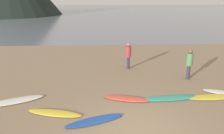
{
  "coord_description": "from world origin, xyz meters",
  "views": [
    {
      "loc": [
        -1.06,
        -5.79,
        4.1
      ],
      "look_at": [
        -0.48,
        4.9,
        0.6
      ],
      "focal_mm": 34.56,
      "sensor_mm": 36.0,
      "label": 1
    }
  ],
  "objects_px": {
    "surfboard_3": "(95,120)",
    "surfboard_4": "(127,98)",
    "surfboard_2": "(55,113)",
    "surfboard_6": "(212,97)",
    "person_0": "(128,54)",
    "surfboard_5": "(169,98)",
    "person_1": "(190,62)",
    "surfboard_1": "(16,101)"
  },
  "relations": [
    {
      "from": "surfboard_6",
      "to": "surfboard_1",
      "type": "bearing_deg",
      "value": 176.96
    },
    {
      "from": "surfboard_4",
      "to": "person_0",
      "type": "xyz_separation_m",
      "value": [
        0.57,
        4.08,
        0.87
      ]
    },
    {
      "from": "surfboard_5",
      "to": "person_1",
      "type": "xyz_separation_m",
      "value": [
        1.67,
        2.24,
        0.9
      ]
    },
    {
      "from": "surfboard_1",
      "to": "person_0",
      "type": "bearing_deg",
      "value": 15.77
    },
    {
      "from": "surfboard_4",
      "to": "surfboard_5",
      "type": "xyz_separation_m",
      "value": [
        1.8,
        -0.05,
        -0.0
      ]
    },
    {
      "from": "surfboard_6",
      "to": "person_0",
      "type": "bearing_deg",
      "value": 124.42
    },
    {
      "from": "surfboard_2",
      "to": "person_0",
      "type": "bearing_deg",
      "value": 71.43
    },
    {
      "from": "surfboard_5",
      "to": "surfboard_6",
      "type": "height_order",
      "value": "surfboard_5"
    },
    {
      "from": "surfboard_2",
      "to": "surfboard_3",
      "type": "relative_size",
      "value": 1.0
    },
    {
      "from": "surfboard_4",
      "to": "surfboard_5",
      "type": "bearing_deg",
      "value": 14.0
    },
    {
      "from": "surfboard_4",
      "to": "person_1",
      "type": "relative_size",
      "value": 1.24
    },
    {
      "from": "surfboard_1",
      "to": "person_0",
      "type": "distance_m",
      "value": 6.59
    },
    {
      "from": "surfboard_3",
      "to": "surfboard_5",
      "type": "height_order",
      "value": "surfboard_5"
    },
    {
      "from": "surfboard_2",
      "to": "surfboard_5",
      "type": "height_order",
      "value": "surfboard_5"
    },
    {
      "from": "surfboard_2",
      "to": "surfboard_4",
      "type": "bearing_deg",
      "value": 34.85
    },
    {
      "from": "surfboard_5",
      "to": "surfboard_6",
      "type": "relative_size",
      "value": 1.12
    },
    {
      "from": "surfboard_5",
      "to": "person_0",
      "type": "height_order",
      "value": "person_0"
    },
    {
      "from": "surfboard_6",
      "to": "surfboard_3",
      "type": "bearing_deg",
      "value": -164.92
    },
    {
      "from": "surfboard_3",
      "to": "surfboard_4",
      "type": "distance_m",
      "value": 2.07
    },
    {
      "from": "surfboard_5",
      "to": "person_1",
      "type": "bearing_deg",
      "value": 48.48
    },
    {
      "from": "surfboard_2",
      "to": "person_0",
      "type": "height_order",
      "value": "person_0"
    },
    {
      "from": "surfboard_1",
      "to": "surfboard_5",
      "type": "relative_size",
      "value": 0.85
    },
    {
      "from": "surfboard_2",
      "to": "surfboard_3",
      "type": "distance_m",
      "value": 1.6
    },
    {
      "from": "surfboard_2",
      "to": "surfboard_1",
      "type": "bearing_deg",
      "value": 164.03
    },
    {
      "from": "surfboard_2",
      "to": "surfboard_6",
      "type": "xyz_separation_m",
      "value": [
        6.44,
        0.98,
        -0.0
      ]
    },
    {
      "from": "surfboard_6",
      "to": "surfboard_4",
      "type": "bearing_deg",
      "value": 176.98
    },
    {
      "from": "surfboard_6",
      "to": "person_0",
      "type": "distance_m",
      "value": 5.22
    },
    {
      "from": "surfboard_1",
      "to": "surfboard_2",
      "type": "bearing_deg",
      "value": -53.07
    },
    {
      "from": "surfboard_4",
      "to": "surfboard_5",
      "type": "relative_size",
      "value": 0.76
    },
    {
      "from": "surfboard_3",
      "to": "surfboard_6",
      "type": "bearing_deg",
      "value": -2.12
    },
    {
      "from": "surfboard_3",
      "to": "surfboard_4",
      "type": "xyz_separation_m",
      "value": [
        1.31,
        1.6,
        0.01
      ]
    },
    {
      "from": "surfboard_3",
      "to": "person_0",
      "type": "bearing_deg",
      "value": 52.09
    },
    {
      "from": "surfboard_1",
      "to": "surfboard_2",
      "type": "distance_m",
      "value": 2.08
    },
    {
      "from": "surfboard_1",
      "to": "surfboard_5",
      "type": "distance_m",
      "value": 6.38
    },
    {
      "from": "person_1",
      "to": "surfboard_2",
      "type": "bearing_deg",
      "value": -18.09
    },
    {
      "from": "surfboard_5",
      "to": "surfboard_4",
      "type": "bearing_deg",
      "value": 173.58
    },
    {
      "from": "surfboard_1",
      "to": "person_1",
      "type": "distance_m",
      "value": 8.37
    },
    {
      "from": "surfboard_6",
      "to": "person_1",
      "type": "xyz_separation_m",
      "value": [
        -0.19,
        2.23,
        0.9
      ]
    },
    {
      "from": "surfboard_2",
      "to": "person_0",
      "type": "distance_m",
      "value": 6.16
    },
    {
      "from": "surfboard_1",
      "to": "surfboard_3",
      "type": "relative_size",
      "value": 1.07
    },
    {
      "from": "surfboard_2",
      "to": "person_1",
      "type": "bearing_deg",
      "value": 41.98
    },
    {
      "from": "surfboard_1",
      "to": "person_1",
      "type": "xyz_separation_m",
      "value": [
        8.04,
        2.14,
        0.9
      ]
    }
  ]
}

